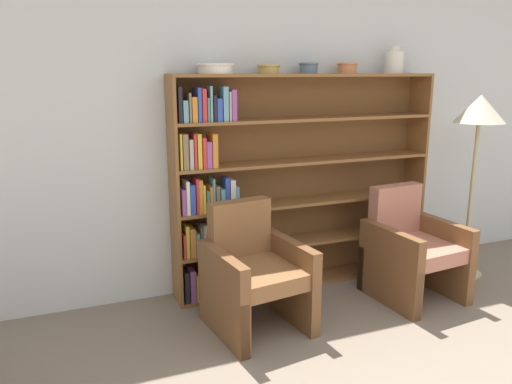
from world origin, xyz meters
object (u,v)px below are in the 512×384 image
at_px(bowl_brass, 269,68).
at_px(bowl_copper, 347,67).
at_px(bookshelf, 280,185).
at_px(armchair_cushioned, 412,249).
at_px(bowl_sage, 309,67).
at_px(armchair_leather, 254,274).
at_px(floor_lamp, 479,119).
at_px(vase_tall, 394,61).
at_px(bowl_olive, 216,68).

height_order(bowl_brass, bowl_copper, bowl_copper).
xyz_separation_m(bookshelf, bowl_copper, (0.60, -0.02, 0.97)).
distance_m(bookshelf, armchair_cushioned, 1.22).
bearing_deg(bowl_copper, armchair_cushioned, -60.64).
bearing_deg(bowl_sage, armchair_leather, -140.30).
bearing_deg(floor_lamp, bowl_brass, 167.31).
distance_m(bowl_brass, floor_lamp, 1.91).
relative_size(armchair_cushioned, floor_lamp, 0.55).
relative_size(bowl_sage, floor_lamp, 0.10).
relative_size(vase_tall, armchair_leather, 0.26).
height_order(vase_tall, floor_lamp, vase_tall).
relative_size(bowl_copper, armchair_leather, 0.20).
bearing_deg(vase_tall, bowl_copper, -180.00).
distance_m(bowl_copper, vase_tall, 0.48).
relative_size(vase_tall, armchair_cushioned, 0.26).
bearing_deg(bowl_copper, bookshelf, 178.39).
distance_m(bowl_sage, armchair_cushioned, 1.73).
bearing_deg(bowl_brass, bowl_copper, -0.00).
distance_m(bowl_olive, floor_lamp, 2.34).
bearing_deg(bowl_sage, floor_lamp, -15.61).
bearing_deg(bowl_olive, bowl_sage, 0.00).
distance_m(bowl_brass, armchair_leather, 1.62).
bearing_deg(bowl_sage, bowl_brass, 180.00).
bearing_deg(bookshelf, bowl_brass, -171.57).
height_order(bowl_brass, vase_tall, vase_tall).
xyz_separation_m(vase_tall, armchair_leather, (-1.55, -0.59, -1.52)).
bearing_deg(armchair_leather, bowl_brass, -128.93).
xyz_separation_m(bowl_copper, floor_lamp, (1.10, -0.41, -0.44)).
xyz_separation_m(bowl_olive, vase_tall, (1.63, 0.00, 0.06)).
xyz_separation_m(bowl_olive, armchair_cushioned, (1.49, -0.59, -1.46)).
distance_m(bowl_olive, bowl_brass, 0.44).
xyz_separation_m(bowl_olive, bowl_sage, (0.79, 0.00, 0.01)).
bearing_deg(vase_tall, armchair_cushioned, -103.71).
relative_size(bowl_olive, floor_lamp, 0.18).
distance_m(bowl_olive, armchair_cushioned, 2.17).
distance_m(bowl_olive, bowl_sage, 0.79).
height_order(bowl_copper, vase_tall, vase_tall).
distance_m(armchair_leather, floor_lamp, 2.41).
xyz_separation_m(bowl_sage, bowl_copper, (0.37, -0.00, 0.00)).
bearing_deg(bowl_sage, bowl_copper, -0.00).
distance_m(bookshelf, armchair_leather, 0.91).
bearing_deg(floor_lamp, armchair_cushioned, -166.89).
relative_size(bookshelf, vase_tall, 9.95).
height_order(bookshelf, bowl_sage, bowl_sage).
bearing_deg(armchair_leather, floor_lamp, 176.93).
bearing_deg(bowl_olive, bowl_copper, -0.00).
bearing_deg(floor_lamp, bookshelf, 165.95).
height_order(bowl_sage, vase_tall, vase_tall).
bearing_deg(bowl_olive, floor_lamp, -10.27).
bearing_deg(bowl_copper, vase_tall, 0.00).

